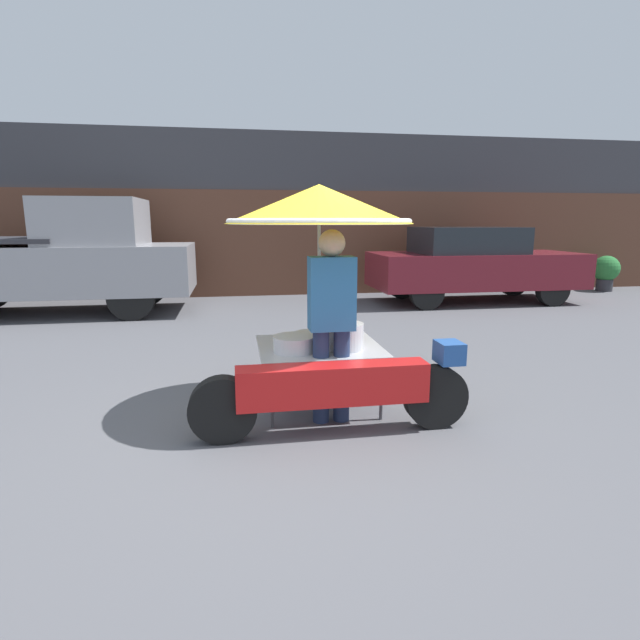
% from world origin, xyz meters
% --- Properties ---
extents(ground_plane, '(36.00, 36.00, 0.00)m').
position_xyz_m(ground_plane, '(0.00, 0.00, 0.00)').
color(ground_plane, '#56565B').
extents(shopfront_building, '(28.00, 2.06, 3.70)m').
position_xyz_m(shopfront_building, '(0.00, 8.74, 1.84)').
color(shopfront_building, '#38383D').
rests_on(shopfront_building, ground).
extents(vendor_motorcycle_cart, '(2.29, 1.66, 2.03)m').
position_xyz_m(vendor_motorcycle_cart, '(0.31, 0.43, 1.51)').
color(vendor_motorcycle_cart, black).
rests_on(vendor_motorcycle_cart, ground).
extents(vendor_person, '(0.38, 0.22, 1.65)m').
position_xyz_m(vendor_person, '(0.35, 0.13, 0.93)').
color(vendor_person, navy).
rests_on(vendor_person, ground).
extents(parked_car, '(4.38, 1.75, 1.59)m').
position_xyz_m(parked_car, '(4.55, 6.01, 0.82)').
color(parked_car, black).
rests_on(parked_car, ground).
extents(pickup_truck, '(5.00, 1.89, 2.12)m').
position_xyz_m(pickup_truck, '(-3.62, 5.96, 1.02)').
color(pickup_truck, black).
rests_on(pickup_truck, ground).
extents(potted_plant, '(0.63, 0.63, 0.88)m').
position_xyz_m(potted_plant, '(8.61, 7.06, 0.50)').
color(potted_plant, '#2D2D33').
rests_on(potted_plant, ground).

